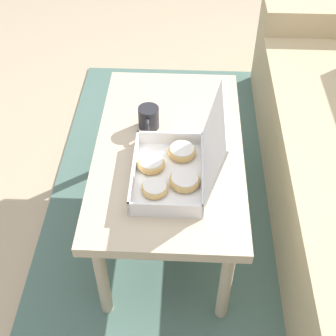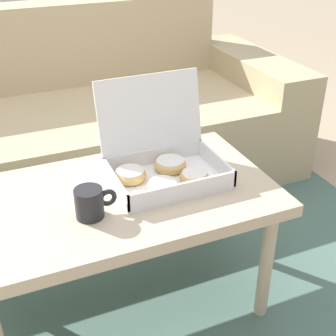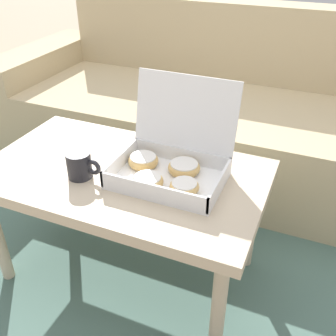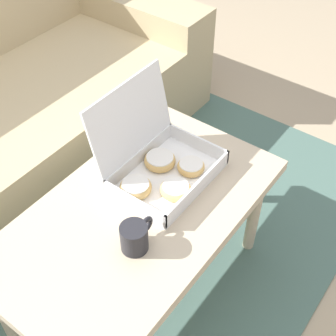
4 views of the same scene
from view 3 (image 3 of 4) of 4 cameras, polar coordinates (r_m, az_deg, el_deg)
ground_plane at (r=1.70m, az=-3.94°, el=-12.28°), size 12.00×12.00×0.00m
area_rug at (r=1.90m, az=0.09°, el=-6.33°), size 2.44×1.92×0.01m
couch at (r=2.19m, az=5.69°, el=7.68°), size 2.32×0.89×0.83m
coffee_table at (r=1.36m, az=-6.49°, el=-2.29°), size 0.96×0.55×0.48m
pastry_box at (r=1.27m, az=0.19°, el=0.86°), size 0.35×0.30×0.30m
coffee_mug at (r=1.30m, az=-12.64°, el=0.41°), size 0.12×0.08×0.09m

